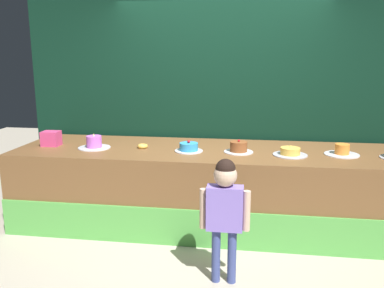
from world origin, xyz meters
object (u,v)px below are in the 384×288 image
(donut, at_px, (143,146))
(cake_center_left, at_px, (239,148))
(child_figure, at_px, (225,204))
(cake_left, at_px, (189,148))
(cake_right, at_px, (342,151))
(pink_box, at_px, (51,138))
(cake_far_left, at_px, (94,143))
(cake_center_right, at_px, (290,152))

(donut, bearing_deg, cake_center_left, -2.48)
(child_figure, xyz_separation_m, cake_left, (-0.46, 1.06, 0.21))
(cake_left, height_order, cake_right, cake_left)
(pink_box, xyz_separation_m, cake_left, (1.58, -0.05, -0.04))
(child_figure, relative_size, cake_left, 3.55)
(cake_left, distance_m, cake_center_left, 0.53)
(cake_far_left, xyz_separation_m, cake_center_right, (2.11, -0.02, -0.02))
(cake_left, relative_size, cake_center_right, 0.86)
(cake_left, height_order, cake_center_right, cake_left)
(child_figure, relative_size, cake_center_left, 3.45)
(cake_left, bearing_deg, pink_box, 178.29)
(cake_right, bearing_deg, cake_center_left, -177.89)
(cake_left, bearing_deg, cake_far_left, -179.87)
(child_figure, relative_size, cake_center_right, 3.05)
(cake_far_left, height_order, cake_center_right, cake_far_left)
(donut, relative_size, cake_center_left, 0.37)
(cake_far_left, bearing_deg, cake_center_left, 1.24)
(cake_center_left, bearing_deg, pink_box, 179.58)
(cake_far_left, xyz_separation_m, cake_left, (1.06, 0.00, -0.01))
(pink_box, distance_m, cake_center_right, 2.64)
(cake_center_left, height_order, cake_right, cake_center_left)
(donut, distance_m, cake_left, 0.53)
(cake_left, xyz_separation_m, cake_right, (1.58, 0.07, 0.00))
(child_figure, bearing_deg, cake_left, 113.47)
(cake_center_left, bearing_deg, cake_right, 2.11)
(cake_left, bearing_deg, donut, 171.63)
(pink_box, xyz_separation_m, cake_far_left, (0.53, -0.05, -0.03))
(donut, bearing_deg, child_figure, -48.98)
(pink_box, height_order, cake_right, pink_box)
(pink_box, height_order, cake_left, pink_box)
(cake_far_left, height_order, cake_right, cake_far_left)
(cake_left, bearing_deg, cake_center_left, 3.45)
(cake_left, bearing_deg, cake_right, 2.56)
(pink_box, height_order, donut, pink_box)
(pink_box, bearing_deg, donut, 1.65)
(child_figure, bearing_deg, cake_center_left, 86.37)
(pink_box, xyz_separation_m, donut, (1.06, 0.03, -0.06))
(donut, relative_size, cake_right, 0.33)
(cake_center_right, bearing_deg, pink_box, 178.45)
(donut, distance_m, cake_far_left, 0.53)
(child_figure, xyz_separation_m, cake_far_left, (-1.51, 1.05, 0.23))
(cake_center_right, height_order, cake_right, cake_right)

